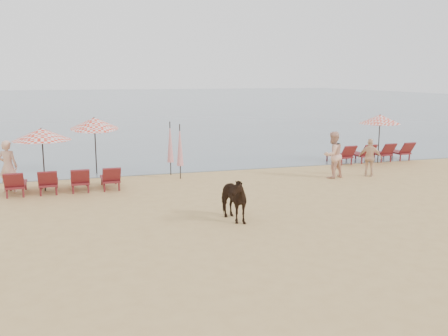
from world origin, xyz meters
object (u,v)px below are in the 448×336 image
object	(u,v)px
lounger_cluster_right	(371,153)
umbrella_open_left_a	(42,134)
umbrella_open_right	(380,119)
umbrella_closed_left	(170,142)
beachgoer_right_a	(333,155)
beachgoer_right_b	(370,158)
umbrella_open_left_b	(94,123)
beachgoer_left	(8,166)
cow	(231,198)
umbrella_closed_right	(180,145)
lounger_cluster_left	(64,181)

from	to	relation	value
lounger_cluster_right	umbrella_open_left_a	size ratio (longest dim) A/B	1.79
umbrella_open_right	lounger_cluster_right	bearing A→B (deg)	86.47
umbrella_closed_left	beachgoer_right_a	bearing A→B (deg)	-21.72
beachgoer_right_a	beachgoer_right_b	world-z (taller)	beachgoer_right_a
umbrella_open_left_b	umbrella_closed_left	bearing A→B (deg)	-16.68
beachgoer_left	umbrella_open_left_b	bearing A→B (deg)	-119.87
umbrella_open_left_a	umbrella_closed_left	bearing A→B (deg)	23.33
cow	beachgoer_right_b	bearing A→B (deg)	19.90
lounger_cluster_right	umbrella_closed_right	distance (m)	10.16
umbrella_open_left_a	umbrella_open_right	xyz separation A→B (m)	(15.39, 1.74, 0.03)
lounger_cluster_left	umbrella_closed_left	world-z (taller)	umbrella_closed_left
umbrella_open_right	beachgoer_left	bearing A→B (deg)	172.02
lounger_cluster_left	umbrella_open_left_a	world-z (taller)	umbrella_open_left_a
lounger_cluster_right	beachgoer_right_b	xyz separation A→B (m)	(-2.18, -3.22, 0.35)
umbrella_open_right	beachgoer_left	distance (m)	16.75
cow	beachgoer_right_a	size ratio (longest dim) A/B	0.83
umbrella_closed_left	lounger_cluster_left	bearing A→B (deg)	-154.43
lounger_cluster_right	beachgoer_right_a	world-z (taller)	beachgoer_right_a
lounger_cluster_left	beachgoer_left	size ratio (longest dim) A/B	2.08
umbrella_open_right	umbrella_closed_left	distance (m)	10.36
umbrella_open_left_b	umbrella_open_right	bearing A→B (deg)	-0.59
cow	beachgoer_left	bearing A→B (deg)	127.60
umbrella_open_left_a	beachgoer_right_b	bearing A→B (deg)	0.39
umbrella_closed_left	umbrella_closed_right	xyz separation A→B (m)	(0.24, -0.91, -0.02)
umbrella_open_left_a	umbrella_open_left_b	bearing A→B (deg)	60.04
lounger_cluster_right	umbrella_open_left_b	world-z (taller)	umbrella_open_left_b
umbrella_open_right	beachgoer_right_b	world-z (taller)	umbrella_open_right
umbrella_closed_right	beachgoer_right_b	size ratio (longest dim) A/B	1.41
umbrella_open_right	beachgoer_right_a	xyz separation A→B (m)	(-3.94, -2.60, -1.18)
umbrella_open_left_a	beachgoer_left	xyz separation A→B (m)	(-1.25, 0.22, -1.16)
umbrella_open_left_b	beachgoer_left	size ratio (longest dim) A/B	1.33
lounger_cluster_left	beachgoer_right_a	size ratio (longest dim) A/B	2.06
umbrella_open_right	beachgoer_left	xyz separation A→B (m)	(-16.64, -1.52, -1.19)
cow	beachgoer_right_b	distance (m)	8.96
umbrella_open_left_b	beachgoer_right_a	distance (m)	10.25
lounger_cluster_right	cow	distance (m)	12.59
beachgoer_right_b	beachgoer_right_a	bearing A→B (deg)	27.57
umbrella_closed_left	umbrella_closed_right	distance (m)	0.94
umbrella_closed_left	cow	xyz separation A→B (m)	(0.41, -7.34, -0.74)
lounger_cluster_left	umbrella_closed_right	world-z (taller)	umbrella_closed_right
umbrella_open_left_a	umbrella_closed_left	distance (m)	5.37
umbrella_open_left_b	beachgoer_right_b	distance (m)	11.89
umbrella_open_right	umbrella_closed_right	bearing A→B (deg)	172.23
umbrella_closed_left	beachgoer_right_b	xyz separation A→B (m)	(8.08, -2.72, -0.62)
umbrella_open_left_b	umbrella_closed_right	size ratio (longest dim) A/B	1.13
lounger_cluster_left	umbrella_closed_right	bearing A→B (deg)	13.28
lounger_cluster_left	cow	xyz separation A→B (m)	(4.77, -5.26, 0.24)
umbrella_closed_left	beachgoer_left	size ratio (longest dim) A/B	1.20
lounger_cluster_right	umbrella_closed_right	xyz separation A→B (m)	(-10.02, -1.41, 0.95)
lounger_cluster_left	umbrella_closed_right	size ratio (longest dim) A/B	1.76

